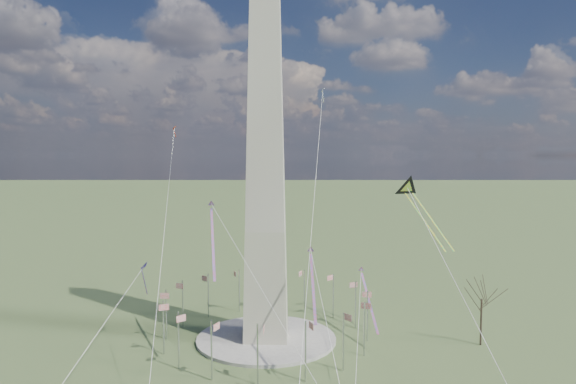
{
  "coord_description": "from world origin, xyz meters",
  "views": [
    {
      "loc": [
        9.08,
        -129.39,
        47.66
      ],
      "look_at": [
        5.62,
        0.0,
        38.45
      ],
      "focal_mm": 32.0,
      "sensor_mm": 36.0,
      "label": 1
    }
  ],
  "objects": [
    {
      "name": "ground",
      "position": [
        0.0,
        0.0,
        0.0
      ],
      "size": [
        2000.0,
        2000.0,
        0.0
      ],
      "primitive_type": "plane",
      "color": "#43572B",
      "rests_on": "ground"
    },
    {
      "name": "plaza",
      "position": [
        0.0,
        0.0,
        0.4
      ],
      "size": [
        36.0,
        36.0,
        0.8
      ],
      "primitive_type": "cylinder",
      "color": "#B8B4A8",
      "rests_on": "ground"
    },
    {
      "name": "washington_monument",
      "position": [
        0.0,
        0.0,
        47.95
      ],
      "size": [
        15.56,
        15.56,
        100.0
      ],
      "color": "#B6B399",
      "rests_on": "plaza"
    },
    {
      "name": "flagpole_ring",
      "position": [
        -0.0,
        -0.0,
        7.27
      ],
      "size": [
        54.4,
        54.4,
        13.0
      ],
      "color": "#B5B9BC",
      "rests_on": "ground"
    },
    {
      "name": "tree_near",
      "position": [
        54.26,
        -1.96,
        12.63
      ],
      "size": [
        10.12,
        10.12,
        17.71
      ],
      "color": "#443429",
      "rests_on": "ground"
    },
    {
      "name": "kite_delta_black",
      "position": [
        38.8,
        12.31,
        37.89
      ],
      "size": [
        12.57,
        22.03,
        18.06
      ],
      "rotation": [
        0.0,
        0.0,
        3.5
      ],
      "color": "black",
      "rests_on": "ground"
    },
    {
      "name": "kite_diamond_purple",
      "position": [
        -30.7,
        -2.79,
        18.75
      ],
      "size": [
        1.77,
        2.83,
        8.64
      ],
      "rotation": [
        0.0,
        0.0,
        2.93
      ],
      "color": "navy",
      "rests_on": "ground"
    },
    {
      "name": "kite_streamer_left",
      "position": [
        11.51,
        -15.52,
        20.69
      ],
      "size": [
        1.92,
        18.87,
        12.95
      ],
      "rotation": [
        0.0,
        0.0,
        3.18
      ],
      "color": "#FF3B28",
      "rests_on": "ground"
    },
    {
      "name": "kite_streamer_mid",
      "position": [
        -12.29,
        -8.33,
        30.23
      ],
      "size": [
        5.83,
        22.48,
        15.58
      ],
      "rotation": [
        0.0,
        0.0,
        3.34
      ],
      "color": "#FF3B28",
      "rests_on": "ground"
    },
    {
      "name": "kite_streamer_right",
      "position": [
        26.48,
        5.18,
        11.45
      ],
      "size": [
        3.33,
        18.82,
        12.93
      ],
      "rotation": [
        0.0,
        0.0,
        3.26
      ],
      "color": "#FF3B28",
      "rests_on": "ground"
    },
    {
      "name": "kite_small_red",
      "position": [
        -33.12,
        40.34,
        56.42
      ],
      "size": [
        1.19,
        1.79,
        3.86
      ],
      "rotation": [
        0.0,
        0.0,
        2.57
      ],
      "color": "red",
      "rests_on": "ground"
    },
    {
      "name": "kite_small_white",
      "position": [
        15.9,
        39.71,
        68.47
      ],
      "size": [
        1.36,
        2.15,
        4.78
      ],
      "rotation": [
        0.0,
        0.0,
        2.67
      ],
      "color": "white",
      "rests_on": "ground"
    }
  ]
}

